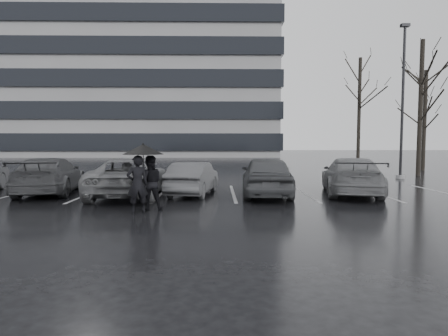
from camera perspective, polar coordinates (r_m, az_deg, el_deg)
name	(u,v)px	position (r m, az deg, el deg)	size (l,w,h in m)	color
ground	(218,204)	(12.28, -0.94, -5.46)	(160.00, 160.00, 0.00)	black
office_building	(78,63)	(65.18, -21.39, 14.63)	(61.00, 26.00, 29.00)	gray
car_main	(266,176)	(14.08, 6.48, -1.17)	(1.78, 4.43, 1.51)	black
car_west_a	(193,178)	(14.40, -4.71, -1.57)	(1.32, 3.78, 1.24)	#2A292C
car_west_b	(130,177)	(14.40, -14.17, -1.36)	(2.33, 5.06, 1.40)	#4B4B4E
car_west_c	(50,176)	(16.13, -24.99, -1.05)	(1.97, 4.85, 1.41)	black
car_east	(351,176)	(15.19, 18.80, -1.16)	(1.98, 4.88, 1.42)	#4B4B4E
pedestrian_left	(137,184)	(10.86, -13.05, -2.43)	(0.60, 0.39, 1.64)	black
pedestrian_right	(150,183)	(11.32, -11.28, -2.20)	(0.79, 0.61, 1.62)	black
umbrella	(143,149)	(11.02, -12.22, 2.81)	(1.17, 1.17, 1.98)	black
lamp_post	(402,109)	(22.82, 25.54, 8.15)	(0.46, 0.46, 8.35)	gray
stall_stripes	(198,193)	(14.77, -4.06, -3.85)	(19.72, 5.00, 0.00)	#A6A6A8
tree_east	(420,108)	(25.24, 27.74, 8.05)	(0.26, 0.26, 8.00)	black
tree_ne	(425,121)	(29.90, 28.24, 6.37)	(0.26, 0.26, 7.00)	black
tree_north	(359,113)	(31.20, 19.89, 7.87)	(0.26, 0.26, 8.50)	black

